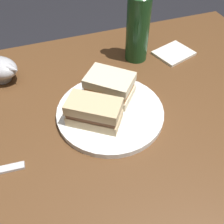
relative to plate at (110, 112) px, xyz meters
name	(u,v)px	position (x,y,z in m)	size (l,w,h in m)	color
dining_table	(113,196)	(0.01, 0.04, -0.37)	(1.15, 0.85, 0.72)	brown
plate	(110,112)	(0.00, 0.00, 0.00)	(0.26, 0.26, 0.02)	white
sandwich_half_left	(110,86)	(-0.02, -0.05, 0.04)	(0.14, 0.13, 0.06)	beige
sandwich_half_right	(94,112)	(0.05, 0.02, 0.04)	(0.14, 0.12, 0.06)	#CCB284
potato_wedge_front	(74,111)	(0.09, -0.02, 0.02)	(0.05, 0.02, 0.02)	gold
potato_wedge_middle	(83,107)	(0.06, -0.02, 0.02)	(0.04, 0.02, 0.02)	#B77F33
potato_wedge_back	(96,105)	(0.03, -0.02, 0.02)	(0.05, 0.02, 0.01)	gold
gravy_boat	(0,68)	(0.24, -0.22, 0.03)	(0.13, 0.13, 0.07)	#B7B7BC
cider_bottle	(138,23)	(-0.15, -0.20, 0.11)	(0.07, 0.07, 0.29)	#19421E
napkin	(174,53)	(-0.27, -0.18, 0.00)	(0.11, 0.09, 0.01)	silver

